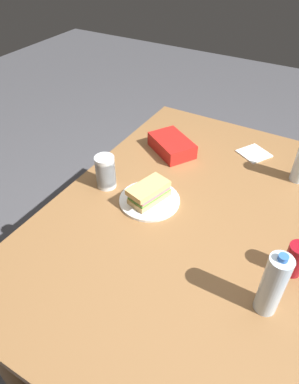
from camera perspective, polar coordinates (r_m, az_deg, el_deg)
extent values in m
plane|color=#4C4C51|center=(1.96, 4.71, -19.20)|extent=(8.00, 8.00, 0.00)
cube|color=olive|center=(1.40, 6.27, -4.00)|extent=(1.57, 1.05, 0.04)
cylinder|color=brown|center=(2.26, 3.06, 3.98)|extent=(0.07, 0.07, 0.70)
cylinder|color=white|center=(1.42, 0.00, -1.36)|extent=(0.25, 0.25, 0.01)
cube|color=#DBB26B|center=(1.41, 0.00, -0.81)|extent=(0.19, 0.13, 0.02)
cube|color=#599E3F|center=(1.40, 0.00, -0.31)|extent=(0.18, 0.13, 0.01)
cube|color=#C6727A|center=(1.39, 0.00, 0.13)|extent=(0.17, 0.12, 0.02)
cube|color=yellow|center=(1.38, 0.00, 0.54)|extent=(0.17, 0.12, 0.01)
cube|color=#DBB26B|center=(1.36, -0.19, 0.69)|extent=(0.19, 0.13, 0.02)
cylinder|color=maroon|center=(1.23, 23.11, -10.25)|extent=(0.07, 0.07, 0.12)
cube|color=red|center=(1.71, 3.73, 7.77)|extent=(0.25, 0.27, 0.07)
cylinder|color=silver|center=(1.48, -7.24, 2.51)|extent=(0.08, 0.08, 0.09)
cylinder|color=silver|center=(1.47, -7.30, 3.06)|extent=(0.08, 0.08, 0.09)
cylinder|color=silver|center=(1.46, -7.36, 3.62)|extent=(0.08, 0.08, 0.09)
cylinder|color=silver|center=(1.45, -7.42, 4.19)|extent=(0.08, 0.08, 0.09)
cylinder|color=silver|center=(1.07, 19.82, -14.39)|extent=(0.07, 0.07, 0.23)
cylinder|color=blue|center=(0.98, 21.40, -10.19)|extent=(0.03, 0.03, 0.02)
cube|color=white|center=(1.78, 17.01, 6.16)|extent=(0.18, 0.18, 0.01)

